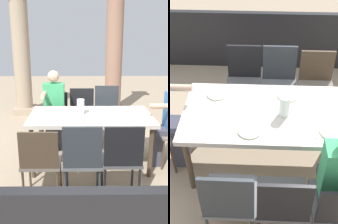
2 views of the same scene
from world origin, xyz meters
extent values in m
plane|color=gray|center=(0.00, 0.00, 0.00)|extent=(16.00, 16.00, 0.00)
cube|color=beige|center=(0.00, 0.00, 0.73)|extent=(1.71, 0.90, 0.05)
cylinder|color=#473828|center=(-0.78, 0.37, 0.35)|extent=(0.06, 0.06, 0.71)
cylinder|color=#473828|center=(0.78, 0.37, 0.35)|extent=(0.06, 0.06, 0.71)
cylinder|color=#473828|center=(-0.78, -0.37, 0.35)|extent=(0.06, 0.06, 0.71)
cylinder|color=#473828|center=(0.78, -0.37, 0.35)|extent=(0.06, 0.06, 0.71)
cube|color=#4F4F50|center=(-0.59, 0.79, 0.45)|extent=(0.44, 0.44, 0.04)
cube|color=black|center=(-0.59, 0.99, 0.66)|extent=(0.42, 0.03, 0.41)
cylinder|color=black|center=(-0.78, 0.60, 0.22)|extent=(0.03, 0.03, 0.43)
cylinder|color=black|center=(-0.40, 0.60, 0.22)|extent=(0.03, 0.03, 0.43)
cylinder|color=black|center=(-0.78, 0.98, 0.22)|extent=(0.03, 0.03, 0.43)
cylinder|color=black|center=(-0.40, 0.98, 0.22)|extent=(0.03, 0.03, 0.43)
cube|color=#6A6158|center=(-0.59, -0.79, 0.45)|extent=(0.44, 0.44, 0.04)
cube|color=#473828|center=(-0.59, -0.99, 0.67)|extent=(0.42, 0.03, 0.43)
cylinder|color=#473828|center=(-0.40, -0.60, 0.22)|extent=(0.03, 0.03, 0.44)
cylinder|color=#473828|center=(-0.78, -0.60, 0.22)|extent=(0.03, 0.03, 0.44)
cylinder|color=#473828|center=(-0.40, -0.98, 0.22)|extent=(0.03, 0.03, 0.44)
cylinder|color=#473828|center=(-0.78, -0.98, 0.22)|extent=(0.03, 0.03, 0.44)
cube|color=#4F4F50|center=(-0.12, 0.79, 0.46)|extent=(0.44, 0.44, 0.04)
cube|color=black|center=(-0.12, 0.99, 0.69)|extent=(0.42, 0.03, 0.47)
cylinder|color=black|center=(-0.31, 0.60, 0.22)|extent=(0.03, 0.03, 0.44)
cylinder|color=black|center=(0.07, 0.60, 0.22)|extent=(0.03, 0.03, 0.44)
cylinder|color=black|center=(-0.31, 0.98, 0.22)|extent=(0.03, 0.03, 0.44)
cylinder|color=black|center=(0.07, 0.98, 0.22)|extent=(0.03, 0.03, 0.44)
cube|color=#5B5E61|center=(-0.12, -0.79, 0.46)|extent=(0.44, 0.44, 0.04)
cube|color=#2D3338|center=(-0.12, -0.99, 0.70)|extent=(0.42, 0.03, 0.49)
cylinder|color=#2D3338|center=(0.07, -0.60, 0.22)|extent=(0.03, 0.03, 0.44)
cylinder|color=#2D3338|center=(-0.31, -0.60, 0.22)|extent=(0.03, 0.03, 0.44)
cylinder|color=#2D3338|center=(0.07, -0.98, 0.22)|extent=(0.03, 0.03, 0.44)
cylinder|color=#2D3338|center=(-0.31, -0.98, 0.22)|extent=(0.03, 0.03, 0.44)
cube|color=#5B5E61|center=(0.31, 0.79, 0.48)|extent=(0.44, 0.44, 0.04)
cube|color=#2D3338|center=(0.31, 0.99, 0.72)|extent=(0.42, 0.03, 0.50)
cylinder|color=#2D3338|center=(0.12, 0.60, 0.23)|extent=(0.03, 0.03, 0.46)
cylinder|color=#2D3338|center=(0.50, 0.60, 0.23)|extent=(0.03, 0.03, 0.46)
cylinder|color=#2D3338|center=(0.12, 0.98, 0.23)|extent=(0.03, 0.03, 0.46)
cylinder|color=#2D3338|center=(0.50, 0.98, 0.23)|extent=(0.03, 0.03, 0.46)
cube|color=#4F4F50|center=(0.31, -0.79, 0.48)|extent=(0.44, 0.44, 0.04)
cube|color=black|center=(0.31, -0.99, 0.71)|extent=(0.42, 0.03, 0.46)
cylinder|color=black|center=(0.50, -0.60, 0.23)|extent=(0.03, 0.03, 0.46)
cylinder|color=black|center=(0.12, -0.60, 0.23)|extent=(0.03, 0.03, 0.46)
cylinder|color=black|center=(0.50, -0.98, 0.23)|extent=(0.03, 0.03, 0.46)
cylinder|color=black|center=(0.12, -0.98, 0.23)|extent=(0.03, 0.03, 0.46)
cylinder|color=#473828|center=(1.01, 0.19, 0.22)|extent=(0.03, 0.03, 0.45)
cylinder|color=#473828|center=(1.01, -0.19, 0.22)|extent=(0.03, 0.03, 0.45)
cube|color=#3F3F4C|center=(0.96, 0.00, 0.23)|extent=(0.14, 0.24, 0.46)
cube|color=#3F3F4C|center=(1.05, 0.00, 0.51)|extent=(0.32, 0.28, 0.10)
cylinder|color=tan|center=(0.92, -0.14, 0.92)|extent=(0.30, 0.07, 0.07)
cube|color=#3F3F4C|center=(-0.59, 0.54, 0.23)|extent=(0.24, 0.14, 0.46)
cube|color=#3F3F4C|center=(-0.59, 0.63, 0.51)|extent=(0.28, 0.32, 0.10)
cube|color=#389E60|center=(-0.59, 0.74, 0.81)|extent=(0.34, 0.20, 0.51)
sphere|color=tan|center=(-0.59, 0.74, 1.18)|extent=(0.19, 0.19, 0.19)
cylinder|color=tan|center=(-0.73, 0.50, 0.92)|extent=(0.07, 0.30, 0.07)
cube|color=tan|center=(-1.48, 2.55, 0.08)|extent=(0.50, 0.50, 0.16)
cylinder|color=tan|center=(-1.48, 2.55, 1.40)|extent=(0.38, 0.38, 2.48)
cube|color=#936B56|center=(0.61, 2.55, 0.08)|extent=(0.49, 0.49, 0.16)
cylinder|color=#936B56|center=(0.61, 2.55, 1.53)|extent=(0.38, 0.38, 2.74)
cylinder|color=silver|center=(-0.58, 0.26, 0.76)|extent=(0.24, 0.24, 0.01)
torus|color=#A0BE77|center=(-0.58, 0.26, 0.77)|extent=(0.24, 0.24, 0.01)
cube|color=silver|center=(-0.73, 0.26, 0.76)|extent=(0.03, 0.17, 0.01)
cube|color=silver|center=(-0.43, 0.26, 0.76)|extent=(0.03, 0.17, 0.01)
cylinder|color=silver|center=(-0.19, -0.25, 0.76)|extent=(0.21, 0.21, 0.01)
torus|color=#A0BE77|center=(-0.19, -0.25, 0.77)|extent=(0.21, 0.21, 0.01)
cube|color=silver|center=(-0.34, -0.25, 0.76)|extent=(0.03, 0.17, 0.01)
cube|color=silver|center=(-0.04, -0.25, 0.76)|extent=(0.03, 0.17, 0.01)
cylinder|color=white|center=(0.18, 0.28, 0.76)|extent=(0.23, 0.23, 0.01)
torus|color=#A4C786|center=(0.18, 0.28, 0.77)|extent=(0.23, 0.23, 0.01)
cube|color=silver|center=(0.03, 0.28, 0.76)|extent=(0.02, 0.17, 0.01)
cube|color=silver|center=(0.33, 0.28, 0.76)|extent=(0.03, 0.17, 0.01)
cylinder|color=white|center=(0.55, -0.26, 0.76)|extent=(0.22, 0.22, 0.01)
torus|color=#A4C786|center=(0.55, -0.26, 0.77)|extent=(0.22, 0.22, 0.01)
cube|color=silver|center=(0.40, -0.26, 0.76)|extent=(0.03, 0.17, 0.01)
cube|color=silver|center=(0.70, -0.26, 0.76)|extent=(0.03, 0.17, 0.01)
cylinder|color=white|center=(-0.14, 0.03, 0.87)|extent=(0.11, 0.11, 0.22)
cylinder|color=#EFEAC6|center=(-0.14, 0.03, 0.83)|extent=(0.10, 0.10, 0.14)
camera|label=1|loc=(-0.13, -3.54, 1.88)|focal=42.56mm
camera|label=2|loc=(0.05, 2.33, 2.76)|focal=49.84mm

